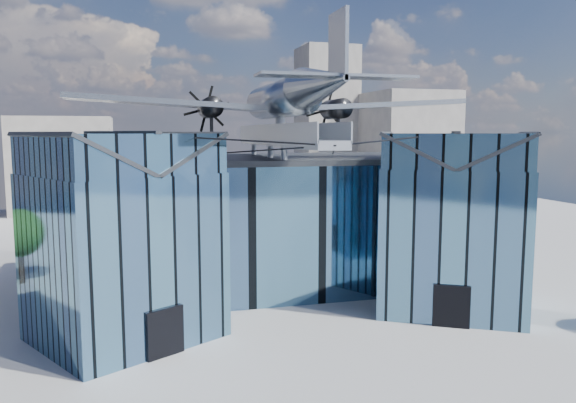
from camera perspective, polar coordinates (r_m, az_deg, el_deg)
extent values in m
plane|color=gray|center=(36.92, 0.83, -11.54)|extent=(120.00, 120.00, 0.00)
cube|color=teal|center=(44.27, -2.38, -2.07)|extent=(28.00, 14.00, 9.50)
cube|color=#26292D|center=(43.76, -2.41, 4.34)|extent=(28.00, 14.00, 0.40)
cube|color=teal|center=(33.38, -16.33, -5.37)|extent=(11.79, 11.43, 9.50)
cube|color=teal|center=(32.66, -16.69, 4.71)|extent=(11.56, 11.20, 2.20)
cube|color=#26292D|center=(31.64, -20.28, 4.50)|extent=(7.98, 9.23, 2.40)
cube|color=#26292D|center=(33.79, -13.33, 4.88)|extent=(7.98, 9.23, 2.40)
cube|color=#26292D|center=(32.63, -16.76, 6.73)|extent=(4.30, 7.10, 0.18)
cube|color=black|center=(30.97, -12.38, -12.87)|extent=(2.03, 1.32, 2.60)
cube|color=black|center=(35.71, -9.99, -4.39)|extent=(0.34, 0.34, 9.50)
cube|color=teal|center=(39.00, 16.29, -3.60)|extent=(11.79, 11.43, 9.50)
cube|color=teal|center=(38.38, 16.60, 5.02)|extent=(11.56, 11.20, 2.20)
cube|color=#26292D|center=(38.37, 13.22, 5.12)|extent=(7.98, 9.23, 2.40)
cube|color=#26292D|center=(38.51, 19.95, 4.89)|extent=(7.98, 9.23, 2.40)
cube|color=#26292D|center=(38.36, 16.66, 6.73)|extent=(4.30, 7.10, 0.18)
cube|color=black|center=(35.87, 16.26, -10.20)|extent=(2.03, 1.32, 2.60)
cube|color=black|center=(39.12, 9.68, -3.38)|extent=(0.34, 0.34, 9.50)
cube|color=#969BA3|center=(38.37, -0.59, 6.06)|extent=(1.80, 21.00, 0.50)
cube|color=#969BA3|center=(38.15, -1.91, 7.02)|extent=(0.08, 21.00, 1.10)
cube|color=#969BA3|center=(38.60, 0.71, 7.03)|extent=(0.08, 21.00, 1.10)
cylinder|color=#969BA3|center=(47.64, -3.49, 5.43)|extent=(0.44, 0.44, 1.35)
cylinder|color=#969BA3|center=(41.78, -1.80, 5.21)|extent=(0.44, 0.44, 1.35)
cylinder|color=#969BA3|center=(37.90, -0.40, 5.02)|extent=(0.44, 0.44, 1.35)
cylinder|color=#969BA3|center=(38.85, -0.78, 7.47)|extent=(0.70, 0.70, 1.40)
cylinder|color=black|center=(29.96, -6.74, 6.30)|extent=(10.55, 6.08, 0.69)
cylinder|color=black|center=(33.17, 11.62, 6.27)|extent=(10.55, 6.08, 0.69)
cylinder|color=black|center=(35.77, -4.45, 5.08)|extent=(6.09, 17.04, 1.19)
cylinder|color=black|center=(37.36, 4.66, 5.16)|extent=(6.09, 17.04, 1.19)
cylinder|color=#969BA2|center=(38.91, -0.78, 10.34)|extent=(2.50, 11.00, 2.50)
sphere|color=#969BA2|center=(44.25, -2.58, 9.94)|extent=(2.50, 2.50, 2.50)
cube|color=black|center=(43.32, -2.30, 10.91)|extent=(1.60, 1.40, 0.50)
cone|color=#969BA2|center=(30.32, 3.54, 11.83)|extent=(2.50, 7.00, 2.50)
cube|color=#969BA2|center=(28.35, 5.12, 15.41)|extent=(0.18, 2.40, 3.40)
cube|color=#969BA2|center=(28.27, 5.01, 12.57)|extent=(8.00, 1.80, 0.14)
cube|color=#969BA2|center=(38.76, -11.39, 9.77)|extent=(14.00, 3.20, 1.08)
cylinder|color=black|center=(39.59, -7.92, 9.42)|extent=(1.44, 3.20, 1.44)
cone|color=black|center=(41.37, -8.24, 9.31)|extent=(0.70, 0.70, 0.70)
cube|color=black|center=(41.52, -8.27, 9.30)|extent=(1.05, 0.06, 3.33)
cube|color=black|center=(41.52, -8.27, 9.30)|extent=(2.53, 0.06, 2.53)
cube|color=black|center=(41.52, -8.27, 9.30)|extent=(3.33, 0.06, 1.05)
cylinder|color=black|center=(38.96, -7.78, 7.66)|extent=(0.24, 0.24, 1.75)
cube|color=#969BA2|center=(42.11, 8.27, 9.61)|extent=(14.00, 3.20, 1.08)
cylinder|color=black|center=(41.77, 4.86, 9.34)|extent=(1.44, 3.20, 1.44)
cone|color=black|center=(43.47, 4.04, 9.25)|extent=(0.70, 0.70, 0.70)
cube|color=black|center=(43.61, 3.98, 9.25)|extent=(1.05, 0.06, 3.33)
cube|color=black|center=(43.61, 3.98, 9.25)|extent=(2.53, 0.06, 2.53)
cube|color=black|center=(43.61, 3.98, 9.25)|extent=(3.33, 0.06, 1.05)
cylinder|color=black|center=(41.18, 5.14, 7.66)|extent=(0.24, 0.24, 1.75)
cube|color=gray|center=(91.69, 11.90, 5.17)|extent=(12.00, 14.00, 18.00)
cube|color=gray|center=(89.35, -21.85, 3.49)|extent=(14.00, 10.00, 14.00)
cube|color=gray|center=(96.95, 3.91, 7.77)|extent=(9.00, 9.00, 26.00)
cylinder|color=#352515|center=(53.56, 19.00, -4.65)|extent=(0.46, 0.46, 2.53)
sphere|color=#244919|center=(53.17, 19.10, -2.27)|extent=(4.33, 4.33, 3.30)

